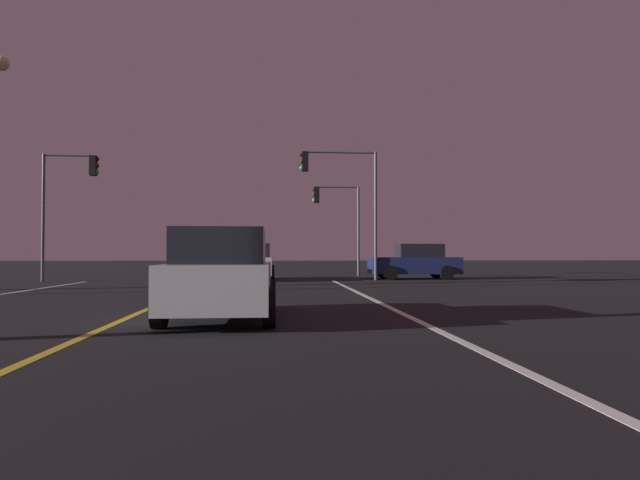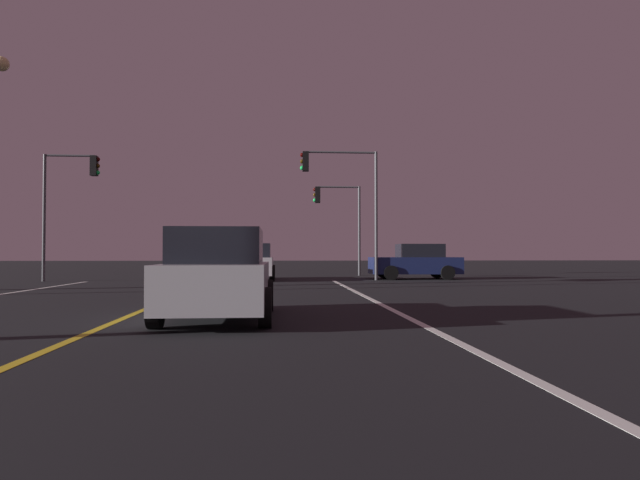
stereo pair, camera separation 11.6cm
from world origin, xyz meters
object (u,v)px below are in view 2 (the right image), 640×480
Objects in this scene: car_ahead_far at (253,262)px; traffic_light_near_right at (341,184)px; car_lead_same_lane at (219,276)px; traffic_light_near_left at (70,188)px; traffic_light_far_right at (337,209)px; car_crossing_side at (416,262)px.

car_ahead_far is 0.72× the size of traffic_light_near_right.
traffic_light_near_left reaches higher than car_lead_same_lane.
traffic_light_near_left is 13.76m from traffic_light_far_right.
car_lead_same_lane is at bearing 75.22° from traffic_light_near_right.
car_ahead_far is at bearing 47.92° from traffic_light_far_right.
traffic_light_near_left reaches higher than traffic_light_far_right.
traffic_light_near_right reaches higher than traffic_light_near_left.
car_lead_same_lane is 0.76× the size of traffic_light_near_left.
traffic_light_near_right reaches higher than car_crossing_side.
car_crossing_side is 6.36m from traffic_light_far_right.
traffic_light_near_left is (-16.00, -0.98, 3.35)m from car_crossing_side.
car_lead_same_lane is 17.97m from car_crossing_side.
traffic_light_near_right is at bearing -0.00° from traffic_light_near_left.
car_ahead_far is at bearing -8.10° from traffic_light_near_right.
traffic_light_near_left is at bearing 23.58° from traffic_light_far_right.
traffic_light_near_right reaches higher than car_ahead_far.
car_crossing_side is at bearing 126.89° from traffic_light_far_right.
traffic_light_near_right is (4.07, -0.58, 3.63)m from car_ahead_far.
car_ahead_far and car_crossing_side have the same top height.
traffic_light_far_right is at bearing 23.58° from traffic_light_near_left.
car_ahead_far is at bearing 4.06° from traffic_light_near_left.
traffic_light_near_right is at bearing 86.16° from traffic_light_far_right.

